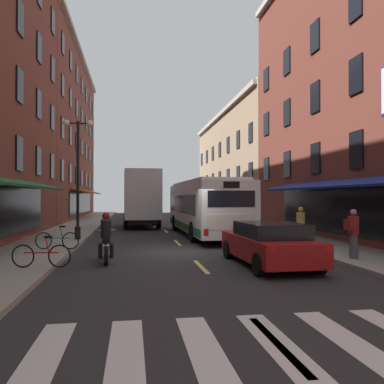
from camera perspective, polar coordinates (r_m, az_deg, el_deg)
The scene contains 16 objects.
ground_plane at distance 15.90m, azimuth -0.88°, elevation -8.75°, with size 34.80×80.00×0.10m, color #28282B.
lane_centre_dashes at distance 15.64m, azimuth -0.76°, elevation -8.68°, with size 0.14×73.90×0.01m.
crosswalk_near at distance 6.36m, azimuth 12.14°, elevation -20.53°, with size 7.10×2.80×0.01m.
sidewalk_left at distance 16.19m, azimuth -22.28°, elevation -8.12°, with size 3.00×80.00×0.14m, color gray.
sidewalk_right at distance 17.66m, azimuth 18.63°, elevation -7.51°, with size 3.00×80.00×0.14m, color gray.
transit_bus at distance 22.21m, azimuth 1.78°, elevation -2.20°, with size 2.81×11.41×3.05m.
box_truck at distance 28.51m, azimuth -7.33°, elevation -0.97°, with size 2.62×6.90×4.01m.
sedan_near at distance 40.70m, azimuth -7.38°, elevation -2.87°, with size 2.03×4.38×1.27m.
sedan_mid at distance 12.80m, azimuth 11.05°, elevation -7.28°, with size 2.07×4.68×1.36m.
motorcycle_rider at distance 13.51m, azimuth -12.32°, elevation -6.90°, with size 0.62×2.07×1.66m.
bicycle_near at distance 16.30m, azimuth -18.90°, elevation -6.55°, with size 1.70×0.48×0.91m.
bicycle_mid at distance 12.24m, azimuth -20.92°, elevation -8.49°, with size 1.70×0.48×0.91m.
pedestrian_near at distance 14.07m, azimuth 22.23°, elevation -5.44°, with size 0.53×0.41×1.63m.
pedestrian_mid at distance 17.30m, azimuth 15.42°, elevation -4.68°, with size 0.36×0.36×1.62m.
pedestrian_far at distance 27.27m, azimuth 8.97°, elevation -3.27°, with size 0.36×0.36×1.61m.
street_lamp_twin at distance 19.84m, azimuth -16.15°, elevation 2.62°, with size 1.42×0.32×5.76m.
Camera 1 is at (-2.11, -15.60, 2.16)m, focal length 36.94 mm.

